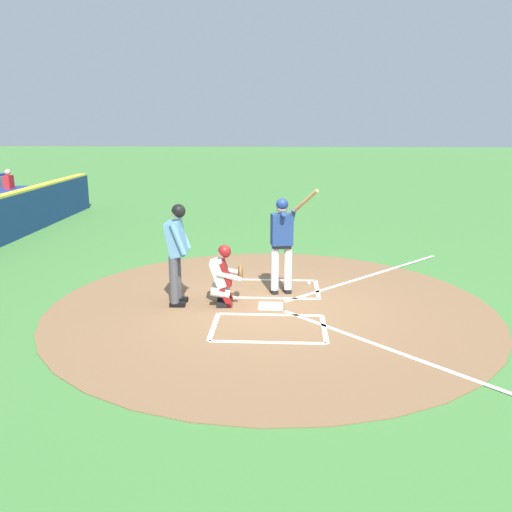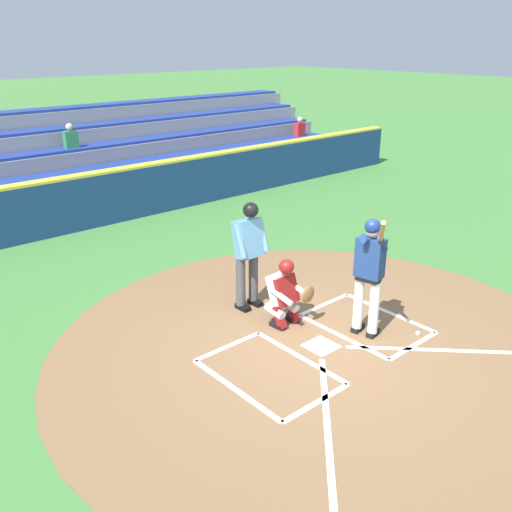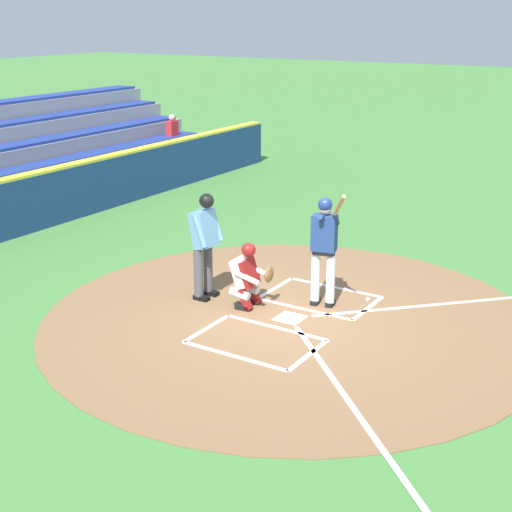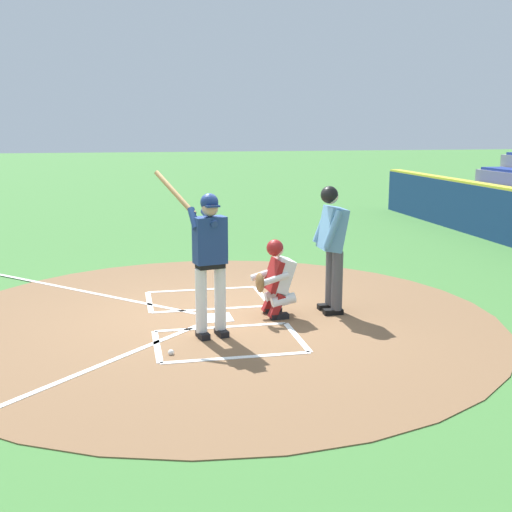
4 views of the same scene
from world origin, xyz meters
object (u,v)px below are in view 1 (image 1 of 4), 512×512
at_px(catcher, 224,274).
at_px(baseball, 309,283).
at_px(batter, 282,239).
at_px(plate_umpire, 177,248).

distance_m(catcher, baseball, 2.14).
bearing_deg(catcher, batter, 123.41).
relative_size(catcher, baseball, 15.27).
distance_m(batter, plate_umpire, 2.03).
xyz_separation_m(batter, plate_umpire, (0.74, -1.89, -0.02)).
height_order(batter, catcher, batter).
bearing_deg(catcher, plate_umpire, -86.81).
xyz_separation_m(batter, baseball, (-0.61, 0.56, -1.06)).
height_order(batter, plate_umpire, batter).
relative_size(plate_umpire, baseball, 25.20).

